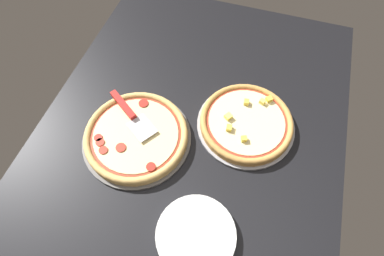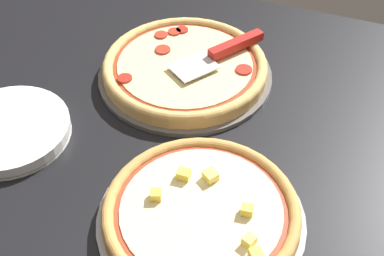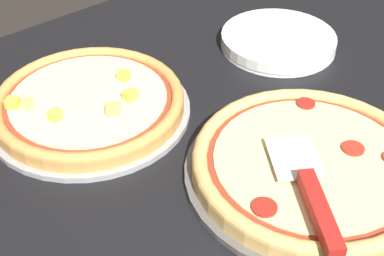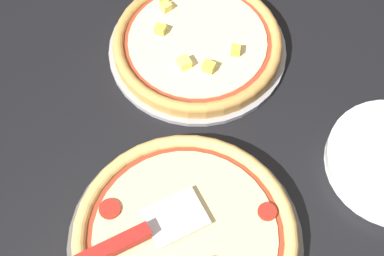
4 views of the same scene
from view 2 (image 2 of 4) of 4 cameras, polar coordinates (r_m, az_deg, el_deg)
ground_plane at (r=105.89cm, az=-2.75°, el=-0.83°), size 155.22×106.08×3.60cm
pizza_pan_front at (r=116.54cm, az=-0.74°, el=5.70°), size 37.58×37.58×1.00cm
pizza_front at (r=115.20cm, az=-0.75°, el=6.56°), size 35.33×35.33×3.30cm
pizza_pan_back at (r=89.71cm, az=0.97°, el=-9.73°), size 34.59×34.59×1.00cm
pizza_back at (r=88.04cm, az=1.00°, el=-8.93°), size 32.52×32.52×4.00cm
serving_spatula at (r=116.52cm, az=3.81°, el=8.44°), size 16.73×21.62×2.00cm
plate_stack at (r=108.15cm, az=-18.92°, el=-0.22°), size 23.35×23.35×2.80cm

